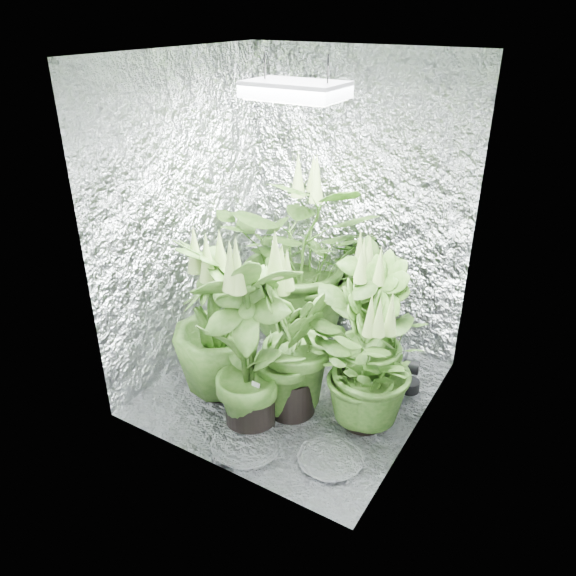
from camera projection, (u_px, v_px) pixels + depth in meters
The scene contains 13 objects.
ground at pixel (294, 388), 3.62m from camera, with size 1.60×1.60×0.00m, color silver.
walls at pixel (294, 244), 3.17m from camera, with size 1.62×1.62×2.00m.
ceiling at pixel (295, 53), 2.71m from camera, with size 1.60×1.60×0.01m, color silver.
grow_lamp at pixel (295, 90), 2.79m from camera, with size 0.50×0.30×0.22m.
plant_a at pixel (302, 253), 3.96m from camera, with size 1.35×1.35×1.33m.
plant_b at pixel (371, 310), 3.62m from camera, with size 0.66×0.66×0.96m.
plant_c at pixel (369, 335), 3.31m from camera, with size 0.67×0.67×1.00m.
plant_d at pixel (216, 321), 3.39m from camera, with size 0.75×0.75×1.10m.
plant_e at pixel (367, 366), 3.14m from camera, with size 0.94×0.94×0.85m.
plant_f at pixel (248, 344), 3.05m from camera, with size 0.82×0.82×1.20m.
plant_g at pixel (292, 345), 3.21m from camera, with size 0.52×0.52×1.03m.
circulation_fan at pixel (407, 372), 3.54m from camera, with size 0.15×0.27×0.32m.
plant_label at pixel (255, 389), 3.11m from camera, with size 0.05×0.01×0.08m, color white.
Camera 1 is at (1.49, -2.53, 2.21)m, focal length 35.00 mm.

